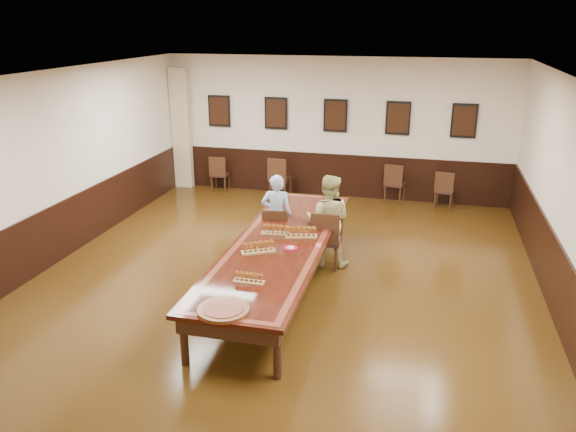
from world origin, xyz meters
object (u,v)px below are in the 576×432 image
(person_woman, at_px, (328,221))
(conference_table, at_px, (280,250))
(carved_platter, at_px, (223,310))
(chair_woman, at_px, (327,239))
(spare_chair_d, at_px, (445,189))
(chair_man, at_px, (276,232))
(spare_chair_a, at_px, (220,173))
(person_man, at_px, (277,215))
(spare_chair_c, at_px, (395,183))
(spare_chair_b, at_px, (280,177))

(person_woman, xyz_separation_m, conference_table, (-0.56, -1.03, -0.18))
(person_woman, xyz_separation_m, carved_platter, (-0.65, -3.28, -0.01))
(chair_woman, distance_m, spare_chair_d, 4.19)
(chair_man, xyz_separation_m, conference_table, (0.37, -1.11, 0.15))
(chair_man, height_order, spare_chair_a, chair_man)
(chair_man, distance_m, conference_table, 1.18)
(chair_man, height_order, person_man, person_man)
(chair_woman, height_order, spare_chair_c, chair_woman)
(chair_man, xyz_separation_m, person_woman, (0.93, -0.08, 0.33))
(spare_chair_a, relative_size, spare_chair_d, 1.02)
(spare_chair_c, bearing_deg, person_woman, 88.90)
(spare_chair_b, xyz_separation_m, spare_chair_c, (2.63, 0.30, -0.03))
(carved_platter, bearing_deg, spare_chair_b, 99.29)
(person_woman, bearing_deg, conference_table, 60.69)
(person_man, relative_size, carved_platter, 1.90)
(spare_chair_d, distance_m, conference_table, 5.27)
(person_woman, height_order, conference_table, person_woman)
(spare_chair_a, xyz_separation_m, spare_chair_c, (4.19, 0.12, 0.02))
(spare_chair_c, xyz_separation_m, person_woman, (-0.88, -3.79, 0.34))
(carved_platter, bearing_deg, spare_chair_a, 110.98)
(carved_platter, bearing_deg, chair_man, 94.73)
(spare_chair_d, relative_size, person_man, 0.58)
(chair_woman, height_order, spare_chair_b, chair_woman)
(spare_chair_a, xyz_separation_m, spare_chair_d, (5.28, -0.08, -0.01))
(conference_table, bearing_deg, chair_woman, 58.74)
(chair_woman, distance_m, spare_chair_c, 4.00)
(chair_man, bearing_deg, conference_table, 100.53)
(person_man, height_order, person_woman, person_woman)
(spare_chair_b, bearing_deg, chair_man, 109.32)
(conference_table, xyz_separation_m, carved_platter, (-0.09, -2.24, 0.16))
(person_man, height_order, carved_platter, person_man)
(spare_chair_b, xyz_separation_m, carved_platter, (1.11, -6.77, 0.29))
(person_man, bearing_deg, conference_table, 99.72)
(spare_chair_a, xyz_separation_m, carved_platter, (2.66, -6.94, 0.34))
(chair_woman, xyz_separation_m, spare_chair_b, (-1.76, 3.60, -0.02))
(spare_chair_b, relative_size, conference_table, 0.19)
(spare_chair_d, xyz_separation_m, person_woman, (-1.97, -3.59, 0.36))
(carved_platter, bearing_deg, person_man, 94.82)
(spare_chair_b, relative_size, person_woman, 0.61)
(spare_chair_a, distance_m, person_woman, 4.95)
(chair_man, height_order, spare_chair_d, chair_man)
(spare_chair_b, height_order, spare_chair_c, spare_chair_b)
(spare_chair_b, height_order, spare_chair_d, spare_chair_b)
(spare_chair_a, distance_m, carved_platter, 7.44)
(chair_woman, bearing_deg, spare_chair_a, -49.57)
(chair_woman, xyz_separation_m, conference_table, (-0.56, -0.92, 0.11))
(person_man, distance_m, carved_platter, 3.47)
(chair_man, relative_size, spare_chair_d, 1.08)
(chair_man, xyz_separation_m, spare_chair_a, (-2.38, 3.58, -0.02))
(chair_man, bearing_deg, spare_chair_d, -137.28)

